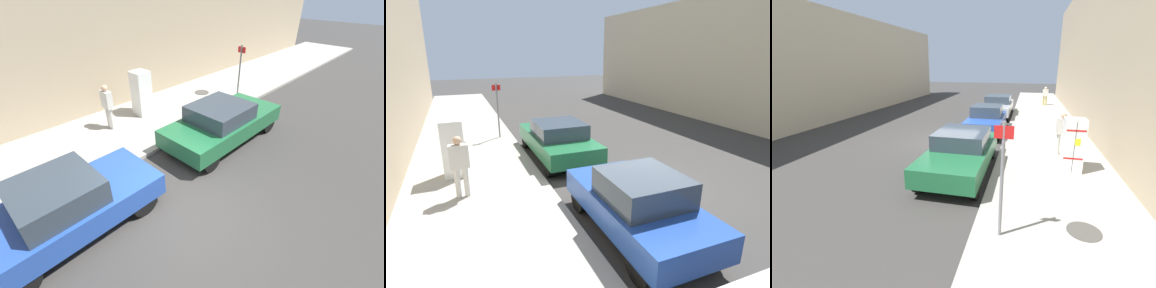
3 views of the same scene
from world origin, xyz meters
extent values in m
plane|color=#383533|center=(0.00, 0.00, 0.00)|extent=(80.00, 80.00, 0.00)
cube|color=#9E998E|center=(-4.44, 0.00, 0.06)|extent=(3.94, 44.00, 0.12)
cube|color=tan|center=(-7.34, 0.00, 4.23)|extent=(1.86, 39.60, 8.47)
cube|color=white|center=(-4.95, 2.63, 0.99)|extent=(0.64, 0.61, 1.74)
cube|color=black|center=(-4.95, 2.94, 0.99)|extent=(0.01, 0.01, 1.65)
cube|color=yellow|center=(-5.03, 2.94, 1.19)|extent=(0.16, 0.01, 0.22)
cube|color=red|center=(-4.95, 2.94, 1.55)|extent=(0.58, 0.01, 0.05)
cube|color=red|center=(-4.95, 2.94, 0.64)|extent=(0.58, 0.01, 0.05)
cylinder|color=#47443F|center=(-4.78, 6.04, 0.13)|extent=(0.70, 0.70, 0.02)
cylinder|color=slate|center=(-3.06, 6.56, 1.32)|extent=(0.07, 0.07, 2.39)
cube|color=red|center=(-3.06, 6.58, 2.31)|extent=(0.36, 0.02, 0.24)
cylinder|color=beige|center=(-4.90, 1.04, 0.53)|extent=(0.14, 0.14, 0.81)
cylinder|color=beige|center=(-4.69, 1.04, 0.53)|extent=(0.14, 0.14, 0.81)
cube|color=beige|center=(-4.79, 1.04, 1.24)|extent=(0.48, 0.22, 0.61)
sphere|color=tan|center=(-4.79, 1.04, 1.66)|extent=(0.22, 0.22, 0.22)
cube|color=#23479E|center=(-1.41, -1.91, 0.61)|extent=(1.73, 3.82, 0.55)
cube|color=#2D3842|center=(-1.41, -2.10, 1.16)|extent=(1.52, 1.60, 0.55)
cylinder|color=black|center=(-2.15, -0.59, 0.34)|extent=(0.22, 0.67, 0.67)
cylinder|color=black|center=(-0.68, -0.59, 0.34)|extent=(0.22, 0.67, 0.67)
cylinder|color=black|center=(-0.68, -3.23, 0.34)|extent=(0.22, 0.67, 0.67)
cube|color=#1E6038|center=(-1.41, 3.37, 0.62)|extent=(1.87, 4.41, 0.55)
cube|color=#2D3842|center=(-1.41, 3.15, 1.14)|extent=(1.65, 1.85, 0.50)
cylinder|color=black|center=(-2.22, 4.98, 0.34)|extent=(0.22, 0.69, 0.69)
cylinder|color=black|center=(-0.61, 4.98, 0.34)|extent=(0.22, 0.69, 0.69)
cylinder|color=black|center=(-2.22, 1.76, 0.34)|extent=(0.22, 0.69, 0.69)
cylinder|color=black|center=(-0.61, 1.76, 0.34)|extent=(0.22, 0.69, 0.69)
camera|label=1|loc=(3.16, -2.95, 4.71)|focal=24.00mm
camera|label=2|loc=(-4.71, -6.70, 3.77)|focal=28.00mm
camera|label=3|loc=(-3.44, 11.10, 3.48)|focal=24.00mm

